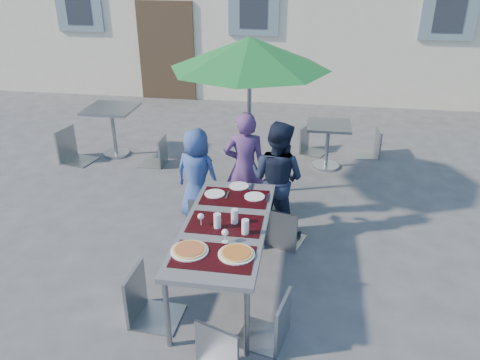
% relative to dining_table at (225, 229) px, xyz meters
% --- Properties ---
extents(ground, '(90.00, 90.00, 0.00)m').
position_rel_dining_table_xyz_m(ground, '(-0.63, -0.74, -0.70)').
color(ground, '#454547').
rests_on(ground, ground).
extents(dining_table, '(0.80, 1.85, 0.76)m').
position_rel_dining_table_xyz_m(dining_table, '(0.00, 0.00, 0.00)').
color(dining_table, '#444448').
rests_on(dining_table, ground).
extents(pizza_near_left, '(0.33, 0.33, 0.03)m').
position_rel_dining_table_xyz_m(pizza_near_left, '(-0.22, -0.51, 0.07)').
color(pizza_near_left, white).
rests_on(pizza_near_left, dining_table).
extents(pizza_near_right, '(0.32, 0.32, 0.03)m').
position_rel_dining_table_xyz_m(pizza_near_right, '(0.19, -0.50, 0.07)').
color(pizza_near_right, white).
rests_on(pizza_near_right, dining_table).
extents(glassware, '(0.51, 0.40, 0.15)m').
position_rel_dining_table_xyz_m(glassware, '(0.05, -0.09, 0.13)').
color(glassware, silver).
rests_on(glassware, dining_table).
extents(place_settings, '(0.69, 0.45, 0.01)m').
position_rel_dining_table_xyz_m(place_settings, '(-0.00, 0.66, 0.06)').
color(place_settings, white).
rests_on(place_settings, dining_table).
extents(child_0, '(0.66, 0.51, 1.19)m').
position_rel_dining_table_xyz_m(child_0, '(-0.62, 1.38, -0.10)').
color(child_0, '#354F93').
rests_on(child_0, ground).
extents(child_1, '(0.57, 0.42, 1.43)m').
position_rel_dining_table_xyz_m(child_1, '(-0.02, 1.43, 0.02)').
color(child_1, '#5D3873').
rests_on(child_1, ground).
extents(child_2, '(0.79, 0.64, 1.42)m').
position_rel_dining_table_xyz_m(child_2, '(0.40, 1.17, 0.01)').
color(child_2, '#171E33').
rests_on(child_2, ground).
extents(chair_0, '(0.47, 0.48, 1.00)m').
position_rel_dining_table_xyz_m(chair_0, '(-0.39, 0.95, -0.11)').
color(chair_0, gray).
rests_on(chair_0, ground).
extents(chair_1, '(0.53, 0.53, 1.03)m').
position_rel_dining_table_xyz_m(chair_1, '(0.07, 0.82, -0.09)').
color(chair_1, gray).
rests_on(chair_1, ground).
extents(chair_2, '(0.52, 0.52, 0.93)m').
position_rel_dining_table_xyz_m(chair_2, '(0.51, 0.87, -0.15)').
color(chair_2, gray).
rests_on(chair_2, ground).
extents(chair_3, '(0.45, 0.45, 0.97)m').
position_rel_dining_table_xyz_m(chair_3, '(-0.65, -0.55, -0.13)').
color(chair_3, gray).
rests_on(chair_3, ground).
extents(chair_4, '(0.48, 0.48, 0.91)m').
position_rel_dining_table_xyz_m(chair_4, '(0.53, -0.67, -0.17)').
color(chair_4, '#92989D').
rests_on(chair_4, ground).
extents(chair_5, '(0.51, 0.51, 0.89)m').
position_rel_dining_table_xyz_m(chair_5, '(0.10, -1.19, -0.18)').
color(chair_5, gray).
rests_on(chair_5, ground).
extents(patio_umbrella, '(2.08, 2.08, 2.18)m').
position_rel_dining_table_xyz_m(patio_umbrella, '(-0.07, 2.12, 1.26)').
color(patio_umbrella, '#B8BBC1').
rests_on(patio_umbrella, ground).
extents(cafe_table_0, '(0.78, 0.78, 0.84)m').
position_rel_dining_table_xyz_m(cafe_table_0, '(-2.51, 3.20, -0.09)').
color(cafe_table_0, '#B8BBC1').
rests_on(cafe_table_0, ground).
extents(bg_chair_l_0, '(0.55, 0.54, 1.05)m').
position_rel_dining_table_xyz_m(bg_chair_l_0, '(-3.11, 2.84, -0.08)').
color(bg_chair_l_0, gray).
rests_on(bg_chair_l_0, ground).
extents(bg_chair_r_0, '(0.39, 0.39, 0.88)m').
position_rel_dining_table_xyz_m(bg_chair_r_0, '(-1.67, 2.91, -0.19)').
color(bg_chair_r_0, '#92989D').
rests_on(bg_chair_r_0, ground).
extents(cafe_table_1, '(0.67, 0.67, 0.72)m').
position_rel_dining_table_xyz_m(cafe_table_1, '(1.03, 3.25, -0.21)').
color(cafe_table_1, '#B8BBC1').
rests_on(cafe_table_1, ground).
extents(bg_chair_l_1, '(0.49, 0.49, 0.87)m').
position_rel_dining_table_xyz_m(bg_chair_l_1, '(0.75, 3.84, -0.19)').
color(bg_chair_l_1, gray).
rests_on(bg_chair_l_1, ground).
extents(bg_chair_r_1, '(0.44, 0.44, 0.89)m').
position_rel_dining_table_xyz_m(bg_chair_r_1, '(1.79, 3.84, -0.18)').
color(bg_chair_r_1, '#949A9F').
rests_on(bg_chair_r_1, ground).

